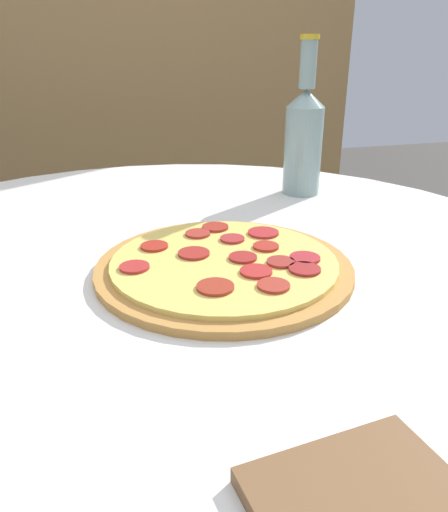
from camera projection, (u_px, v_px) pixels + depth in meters
name	position (u px, v px, depth m)	size (l,w,h in m)	color
table	(178.00, 385.00, 0.70)	(1.09, 1.09, 0.75)	silver
fence_panel	(106.00, 73.00, 1.53)	(1.64, 0.04, 1.83)	olive
pizza	(225.00, 265.00, 0.60)	(0.31, 0.31, 0.02)	#B77F3D
beer_bottle	(304.00, 137.00, 0.87)	(0.07, 0.07, 0.27)	gray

